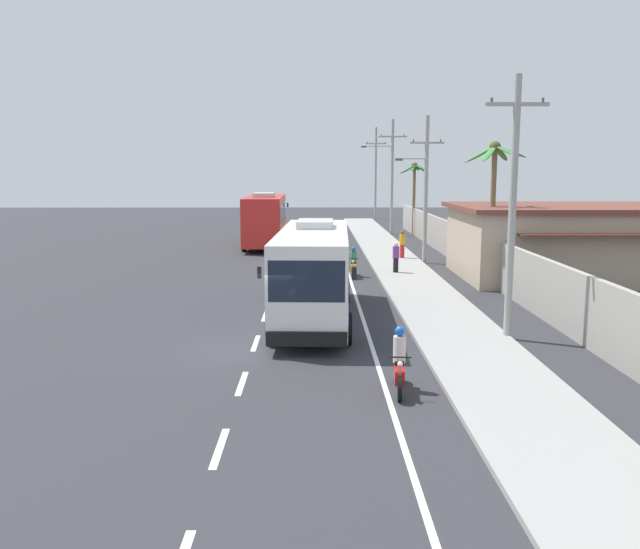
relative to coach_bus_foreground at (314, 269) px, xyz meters
name	(u,v)px	position (x,y,z in m)	size (l,w,h in m)	color
ground_plane	(254,348)	(-1.89, -4.16, -1.89)	(160.00, 160.00, 0.00)	#303035
sidewalk_kerb	(419,289)	(4.91, 5.84, -1.82)	(3.20, 90.00, 0.14)	#999993
lane_markings	(323,274)	(0.47, 10.83, -1.89)	(3.90, 71.95, 0.01)	white
boundary_wall	(480,256)	(8.71, 9.84, -0.75)	(0.24, 60.00, 2.28)	#9E998E
coach_bus_foreground	(314,269)	(0.00, 0.00, 0.00)	(3.19, 10.74, 3.64)	white
coach_bus_far_lane	(265,218)	(-3.61, 24.23, 0.17)	(3.08, 10.70, 3.97)	red
motorcycle_beside_bus	(399,366)	(2.18, -8.34, -1.22)	(0.56, 1.96, 1.66)	black
motorcycle_trailing	(353,265)	(2.07, 9.95, -1.24)	(0.56, 1.96, 1.59)	black
pedestrian_near_kerb	(402,243)	(5.49, 16.58, -0.85)	(0.36, 0.36, 1.71)	red
pedestrian_midwalk	(396,257)	(4.38, 10.65, -0.92)	(0.36, 0.36, 1.61)	black
utility_pole_nearest	(513,204)	(6.43, -3.10, 2.58)	(2.02, 0.24, 8.55)	#9E9E99
utility_pole_mid	(425,186)	(6.58, 15.13, 2.72)	(2.86, 0.24, 8.73)	#9E9E99
utility_pole_far	(391,174)	(6.62, 33.37, 3.39)	(3.91, 0.24, 9.86)	#9E9E99
utility_pole_distant	(376,172)	(6.94, 51.60, 3.48)	(2.44, 0.24, 10.36)	#9E9E99
palm_nearest	(414,181)	(8.63, 33.25, 2.76)	(2.68, 2.83, 6.23)	brown
palm_second	(494,179)	(8.85, 8.35, 3.24)	(3.20, 2.92, 6.97)	brown
roadside_building	(567,241)	(13.13, 9.62, 0.01)	(11.57, 8.89, 3.78)	tan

